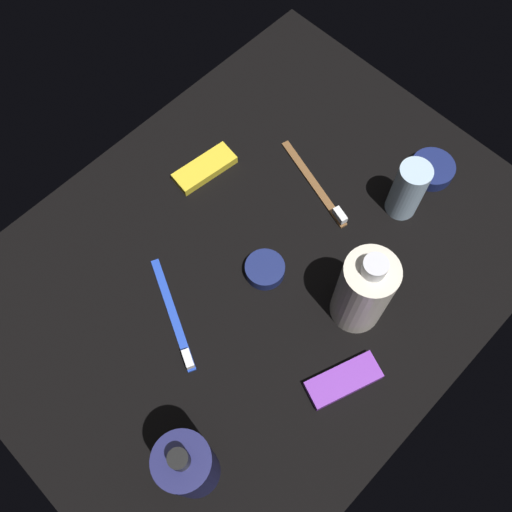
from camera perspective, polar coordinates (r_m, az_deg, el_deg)
name	(u,v)px	position (r cm, az deg, el deg)	size (l,w,h in cm)	color
ground_plane	(256,266)	(87.73, 0.00, -0.96)	(84.00, 64.00, 1.20)	black
lotion_bottle	(189,467)	(72.27, -6.65, -19.93)	(6.56, 6.56, 19.14)	#1D1E50
bodywash_bottle	(363,291)	(78.84, 10.55, -3.41)	(7.32, 7.32, 16.76)	silver
deodorant_stick	(408,190)	(89.86, 14.76, 6.34)	(4.85, 4.85, 10.61)	silver
toothbrush_blue	(175,320)	(84.26, -8.02, -6.23)	(8.53, 16.89, 2.10)	blue
toothbrush_brown	(317,187)	(93.16, 6.08, 6.77)	(6.04, 17.65, 2.10)	brown
snack_bar_purple	(343,380)	(81.93, 8.61, -12.03)	(10.40, 4.00, 1.50)	purple
snack_bar_yellow	(205,168)	(94.70, -5.09, 8.60)	(10.40, 4.00, 1.50)	yellow
cream_tin_left	(264,270)	(85.70, 0.83, -1.38)	(5.95, 5.95, 2.05)	navy
cream_tin_right	(432,169)	(98.00, 16.95, 8.18)	(7.11, 7.11, 2.20)	navy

